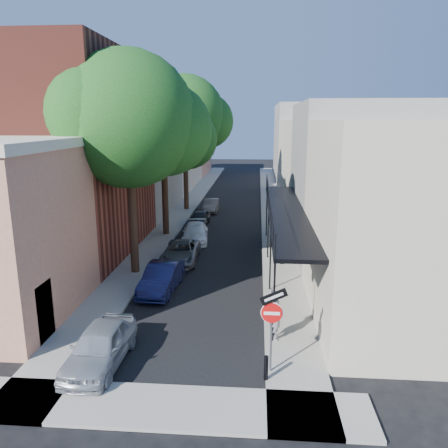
% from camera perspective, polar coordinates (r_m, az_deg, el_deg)
% --- Properties ---
extents(ground, '(160.00, 160.00, 0.00)m').
position_cam_1_polar(ground, '(14.40, -7.34, -20.45)').
color(ground, black).
rests_on(ground, ground).
extents(road_surface, '(6.00, 64.00, 0.01)m').
position_cam_1_polar(road_surface, '(42.52, 0.80, 2.60)').
color(road_surface, black).
rests_on(road_surface, ground).
extents(sidewalk_left, '(2.00, 64.00, 0.12)m').
position_cam_1_polar(sidewalk_left, '(42.95, -4.54, 2.74)').
color(sidewalk_left, gray).
rests_on(sidewalk_left, ground).
extents(sidewalk_right, '(2.00, 64.00, 0.12)m').
position_cam_1_polar(sidewalk_right, '(42.45, 6.20, 2.58)').
color(sidewalk_right, gray).
rests_on(sidewalk_right, ground).
extents(sidewalk_cross, '(12.00, 2.00, 0.12)m').
position_cam_1_polar(sidewalk_cross, '(13.57, -8.27, -22.56)').
color(sidewalk_cross, gray).
rests_on(sidewalk_cross, ground).
extents(buildings_left, '(10.10, 59.10, 12.00)m').
position_cam_1_polar(buildings_left, '(42.28, -12.13, 8.99)').
color(buildings_left, tan).
rests_on(buildings_left, ground).
extents(buildings_right, '(9.80, 55.00, 10.00)m').
position_cam_1_polar(buildings_right, '(41.81, 13.30, 8.18)').
color(buildings_right, '#B9B399').
rests_on(buildings_right, ground).
extents(sign_post, '(0.89, 0.17, 2.99)m').
position_cam_1_polar(sign_post, '(14.00, 6.28, -11.89)').
color(sign_post, '#595B60').
rests_on(sign_post, ground).
extents(bollard, '(0.14, 0.14, 0.80)m').
position_cam_1_polar(bollard, '(14.30, 5.51, -18.20)').
color(bollard, black).
rests_on(bollard, sidewalk_right).
extents(oak_near, '(7.48, 6.80, 11.42)m').
position_cam_1_polar(oak_near, '(22.74, -11.16, 12.88)').
color(oak_near, black).
rests_on(oak_near, ground).
extents(oak_mid, '(6.60, 6.00, 10.20)m').
position_cam_1_polar(oak_mid, '(30.53, -7.16, 11.56)').
color(oak_mid, black).
rests_on(oak_mid, ground).
extents(oak_far, '(7.70, 7.00, 11.90)m').
position_cam_1_polar(oak_far, '(39.40, -4.44, 13.78)').
color(oak_far, black).
rests_on(oak_far, ground).
extents(parked_car_a, '(1.70, 4.04, 1.36)m').
position_cam_1_polar(parked_car_a, '(15.61, -15.88, -15.10)').
color(parked_car_a, '#9097A0').
rests_on(parked_car_a, ground).
extents(parked_car_b, '(1.63, 4.09, 1.32)m').
position_cam_1_polar(parked_car_b, '(21.20, -8.14, -6.97)').
color(parked_car_b, '#14173F').
rests_on(parked_car_b, ground).
extents(parked_car_c, '(2.03, 4.25, 1.17)m').
position_cam_1_polar(parked_car_c, '(25.29, -5.67, -3.69)').
color(parked_car_c, '#5B5C63').
rests_on(parked_car_c, ground).
extents(parked_car_d, '(2.09, 4.26, 1.19)m').
position_cam_1_polar(parked_car_d, '(29.49, -3.78, -1.14)').
color(parked_car_d, white).
rests_on(parked_car_d, ground).
extents(parked_car_e, '(1.37, 3.36, 1.14)m').
position_cam_1_polar(parked_car_e, '(33.90, -3.17, 0.76)').
color(parked_car_e, black).
rests_on(parked_car_e, ground).
extents(parked_car_f, '(1.24, 3.48, 1.14)m').
position_cam_1_polar(parked_car_f, '(38.98, -1.68, 2.45)').
color(parked_car_f, '#6B615A').
rests_on(parked_car_f, ground).
extents(pedestrian, '(0.47, 0.69, 1.87)m').
position_cam_1_polar(pedestrian, '(16.41, 6.83, -11.72)').
color(pedestrian, slate).
rests_on(pedestrian, sidewalk_right).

